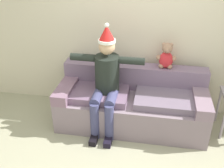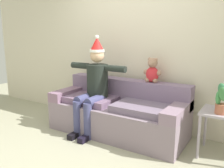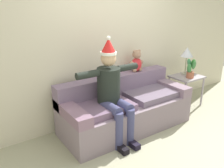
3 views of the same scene
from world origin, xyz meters
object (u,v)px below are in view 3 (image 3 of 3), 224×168
Objects in this scene: couch at (125,108)px; teddy_bear at (137,62)px; side_table at (186,81)px; table_lamp at (187,53)px; potted_plant at (191,69)px; person_seated at (112,89)px.

teddy_bear reaches higher than couch.
teddy_bear is 0.63× the size of side_table.
couch is 5.58× the size of teddy_bear.
table_lamp reaches higher than couch.
table_lamp is (0.05, 0.10, 0.52)m from side_table.
person_seated is at bearing -177.34° from potted_plant.
side_table is 1.57× the size of potted_plant.
person_seated reaches higher than teddy_bear.
potted_plant is (1.05, -0.34, -0.21)m from teddy_bear.
potted_plant reaches higher than side_table.
couch is at bearing -148.97° from teddy_bear.
table_lamp is at bearing 65.75° from potted_plant.
couch is 0.60m from person_seated.
person_seated is at bearing -171.64° from table_lamp.
person_seated is 1.92m from side_table.
person_seated is at bearing -155.74° from couch.
couch is at bearing 24.26° from person_seated.
couch is 1.54m from side_table.
person_seated is 2.54× the size of side_table.
side_table is at bearing 5.72° from person_seated.
table_lamp is (1.94, 0.28, 0.25)m from person_seated.
potted_plant reaches higher than couch.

